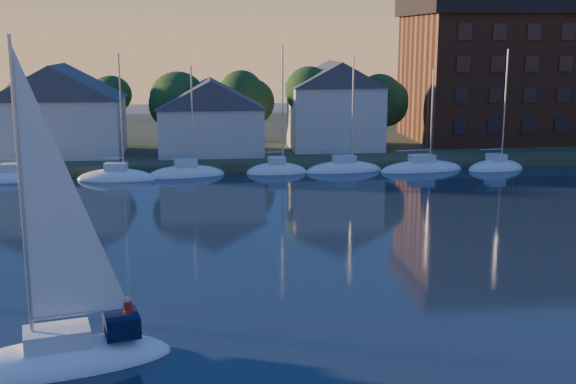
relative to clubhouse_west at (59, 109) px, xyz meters
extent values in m
cube|color=#363F24|center=(22.00, 17.00, -5.93)|extent=(160.00, 50.00, 2.00)
cube|color=brown|center=(22.00, -6.00, -5.93)|extent=(120.00, 3.00, 1.00)
cube|color=silver|center=(0.00, 0.00, -1.93)|extent=(13.00, 9.00, 6.00)
cube|color=silver|center=(16.00, -1.00, -2.43)|extent=(11.00, 8.00, 5.00)
cube|color=silver|center=(30.00, 1.00, -1.43)|extent=(10.00, 8.00, 7.00)
cube|color=brown|center=(56.00, 7.00, 2.57)|extent=(30.00, 16.00, 15.00)
cube|color=black|center=(56.00, 7.00, 11.27)|extent=(31.00, 17.00, 2.40)
cylinder|color=#3A291A|center=(-4.00, 5.00, -3.18)|extent=(0.50, 0.50, 3.50)
sphere|color=#1B3714|center=(-4.00, 5.00, 1.27)|extent=(5.40, 5.40, 5.40)
cylinder|color=#3A291A|center=(4.00, 5.00, -3.18)|extent=(0.50, 0.50, 3.50)
sphere|color=#1B3714|center=(4.00, 5.00, 1.27)|extent=(5.40, 5.40, 5.40)
cylinder|color=#3A291A|center=(12.00, 5.00, -3.18)|extent=(0.50, 0.50, 3.50)
sphere|color=#1B3714|center=(12.00, 5.00, 1.27)|extent=(5.40, 5.40, 5.40)
cylinder|color=#3A291A|center=(20.00, 5.00, -3.18)|extent=(0.50, 0.50, 3.50)
sphere|color=#1B3714|center=(20.00, 5.00, 1.27)|extent=(5.40, 5.40, 5.40)
cylinder|color=#3A291A|center=(28.00, 5.00, -3.18)|extent=(0.50, 0.50, 3.50)
sphere|color=#1B3714|center=(28.00, 5.00, 1.27)|extent=(5.40, 5.40, 5.40)
cylinder|color=#3A291A|center=(36.00, 5.00, -3.18)|extent=(0.50, 0.50, 3.50)
sphere|color=#1B3714|center=(36.00, 5.00, 1.27)|extent=(5.40, 5.40, 5.40)
cylinder|color=#3A291A|center=(44.00, 5.00, -3.18)|extent=(0.50, 0.50, 3.50)
sphere|color=#1B3714|center=(44.00, 5.00, 1.27)|extent=(5.40, 5.40, 5.40)
cylinder|color=#3A291A|center=(52.00, 5.00, -3.18)|extent=(0.50, 0.50, 3.50)
sphere|color=#1B3714|center=(52.00, 5.00, 1.27)|extent=(5.40, 5.40, 5.40)
cylinder|color=#3A291A|center=(60.00, 5.00, -3.18)|extent=(0.50, 0.50, 3.50)
sphere|color=#1B3714|center=(60.00, 5.00, 1.27)|extent=(5.40, 5.40, 5.40)
ellipsoid|color=white|center=(-2.00, -9.00, -5.93)|extent=(7.50, 2.40, 2.20)
cube|color=silver|center=(-2.00, -9.00, -4.63)|extent=(2.10, 1.32, 0.70)
cylinder|color=#A5A8AD|center=(-1.25, -9.00, 0.02)|extent=(0.16, 0.16, 10.00)
cylinder|color=#A5A8AD|center=(-2.83, -9.00, -3.78)|extent=(3.15, 0.12, 0.12)
ellipsoid|color=white|center=(6.00, -9.00, -5.93)|extent=(7.50, 2.40, 2.20)
cube|color=silver|center=(6.00, -9.00, -4.63)|extent=(2.10, 1.32, 0.70)
cylinder|color=#A5A8AD|center=(6.75, -9.00, 0.02)|extent=(0.16, 0.16, 10.00)
cylinder|color=#A5A8AD|center=(5.17, -9.00, -3.78)|extent=(3.15, 0.12, 0.12)
ellipsoid|color=white|center=(14.00, -9.00, -5.93)|extent=(7.50, 2.40, 2.20)
cube|color=silver|center=(14.00, -9.00, -4.63)|extent=(2.10, 1.32, 0.70)
cylinder|color=#A5A8AD|center=(14.75, -9.00, 0.02)|extent=(0.16, 0.16, 10.00)
cylinder|color=#A5A8AD|center=(13.17, -9.00, -3.78)|extent=(3.15, 0.12, 0.12)
ellipsoid|color=white|center=(22.00, -9.00, -5.93)|extent=(7.50, 2.40, 2.20)
cube|color=silver|center=(22.00, -9.00, -4.63)|extent=(2.10, 1.32, 0.70)
cylinder|color=#A5A8AD|center=(22.75, -9.00, 0.02)|extent=(0.16, 0.16, 10.00)
cylinder|color=#A5A8AD|center=(21.17, -9.00, -3.78)|extent=(3.15, 0.12, 0.12)
ellipsoid|color=white|center=(30.00, -9.00, -5.93)|extent=(7.50, 2.40, 2.20)
cube|color=silver|center=(30.00, -9.00, -4.63)|extent=(2.10, 1.32, 0.70)
cylinder|color=#A5A8AD|center=(30.75, -9.00, 0.02)|extent=(0.16, 0.16, 10.00)
cylinder|color=#A5A8AD|center=(29.17, -9.00, -3.78)|extent=(3.15, 0.12, 0.12)
ellipsoid|color=white|center=(38.00, -9.00, -5.93)|extent=(7.50, 2.40, 2.20)
cube|color=silver|center=(38.00, -9.00, -4.63)|extent=(2.10, 1.32, 0.70)
cylinder|color=#A5A8AD|center=(38.75, -9.00, 0.02)|extent=(0.16, 0.16, 10.00)
cylinder|color=#A5A8AD|center=(37.17, -9.00, -3.78)|extent=(3.15, 0.12, 0.12)
ellipsoid|color=white|center=(46.00, -9.00, -5.93)|extent=(7.50, 2.40, 2.20)
cube|color=silver|center=(46.00, -9.00, -4.63)|extent=(2.10, 1.32, 0.70)
cylinder|color=#A5A8AD|center=(46.75, -9.00, 0.02)|extent=(0.16, 0.16, 10.00)
cylinder|color=#A5A8AD|center=(45.17, -9.00, -3.78)|extent=(3.15, 0.12, 0.12)
ellipsoid|color=white|center=(8.85, -50.58, -5.93)|extent=(9.80, 5.09, 2.20)
cube|color=silver|center=(8.85, -50.58, -4.63)|extent=(2.93, 2.22, 0.70)
cylinder|color=#A5A8AD|center=(7.94, -50.80, 1.26)|extent=(0.16, 0.16, 12.48)
cylinder|color=#A5A8AD|center=(9.85, -50.35, -3.78)|extent=(3.85, 1.02, 0.12)
cube|color=black|center=(11.40, -49.98, -4.43)|extent=(1.78, 2.08, 0.90)
camera|label=1|loc=(14.93, -79.20, 7.33)|focal=45.00mm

